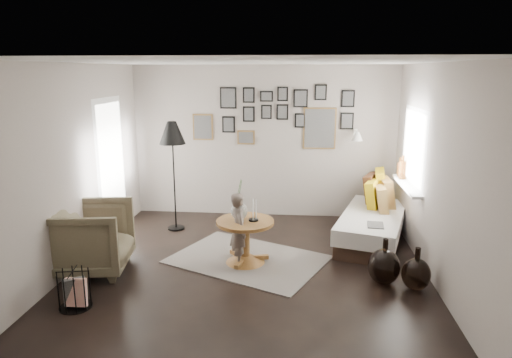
# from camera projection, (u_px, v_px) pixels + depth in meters

# --- Properties ---
(ground) EXTENTS (4.80, 4.80, 0.00)m
(ground) POSITION_uv_depth(u_px,v_px,m) (248.00, 272.00, 5.83)
(ground) COLOR black
(ground) RESTS_ON ground
(wall_back) EXTENTS (4.50, 0.00, 4.50)m
(wall_back) POSITION_uv_depth(u_px,v_px,m) (263.00, 142.00, 7.85)
(wall_back) COLOR gray
(wall_back) RESTS_ON ground
(wall_front) EXTENTS (4.50, 0.00, 4.50)m
(wall_front) POSITION_uv_depth(u_px,v_px,m) (210.00, 247.00, 3.20)
(wall_front) COLOR gray
(wall_front) RESTS_ON ground
(wall_left) EXTENTS (0.00, 4.80, 4.80)m
(wall_left) POSITION_uv_depth(u_px,v_px,m) (70.00, 169.00, 5.73)
(wall_left) COLOR gray
(wall_left) RESTS_ON ground
(wall_right) EXTENTS (0.00, 4.80, 4.80)m
(wall_right) POSITION_uv_depth(u_px,v_px,m) (439.00, 176.00, 5.32)
(wall_right) COLOR gray
(wall_right) RESTS_ON ground
(ceiling) EXTENTS (4.80, 4.80, 0.00)m
(ceiling) POSITION_uv_depth(u_px,v_px,m) (248.00, 62.00, 5.22)
(ceiling) COLOR white
(ceiling) RESTS_ON wall_back
(door_left) EXTENTS (0.00, 2.14, 2.14)m
(door_left) POSITION_uv_depth(u_px,v_px,m) (111.00, 168.00, 6.95)
(door_left) COLOR white
(door_left) RESTS_ON wall_left
(window_right) EXTENTS (0.15, 1.32, 1.30)m
(window_right) POSITION_uv_depth(u_px,v_px,m) (405.00, 180.00, 6.71)
(window_right) COLOR white
(window_right) RESTS_ON wall_right
(gallery_wall) EXTENTS (2.74, 0.03, 1.08)m
(gallery_wall) POSITION_uv_depth(u_px,v_px,m) (280.00, 117.00, 7.70)
(gallery_wall) COLOR brown
(gallery_wall) RESTS_ON wall_back
(wall_sconce) EXTENTS (0.18, 0.36, 0.16)m
(wall_sconce) POSITION_uv_depth(u_px,v_px,m) (357.00, 136.00, 7.41)
(wall_sconce) COLOR white
(wall_sconce) RESTS_ON wall_back
(rug) EXTENTS (2.35, 2.06, 0.01)m
(rug) POSITION_uv_depth(u_px,v_px,m) (248.00, 259.00, 6.19)
(rug) COLOR #B4AA9E
(rug) RESTS_ON ground
(pedestal_table) EXTENTS (0.76, 0.76, 0.60)m
(pedestal_table) POSITION_uv_depth(u_px,v_px,m) (245.00, 243.00, 6.03)
(pedestal_table) COLOR brown
(pedestal_table) RESTS_ON ground
(vase) EXTENTS (0.22, 0.22, 0.54)m
(vase) POSITION_uv_depth(u_px,v_px,m) (239.00, 208.00, 5.94)
(vase) COLOR black
(vase) RESTS_ON pedestal_table
(candles) EXTENTS (0.13, 0.13, 0.28)m
(candles) POSITION_uv_depth(u_px,v_px,m) (253.00, 211.00, 5.91)
(candles) COLOR black
(candles) RESTS_ON pedestal_table
(daybed) EXTENTS (1.34, 2.07, 0.95)m
(daybed) POSITION_uv_depth(u_px,v_px,m) (372.00, 220.00, 6.89)
(daybed) COLOR black
(daybed) RESTS_ON ground
(magazine_on_daybed) EXTENTS (0.24, 0.31, 0.02)m
(magazine_on_daybed) POSITION_uv_depth(u_px,v_px,m) (375.00, 225.00, 6.24)
(magazine_on_daybed) COLOR black
(magazine_on_daybed) RESTS_ON daybed
(armchair) EXTENTS (1.10, 1.07, 0.88)m
(armchair) POSITION_uv_depth(u_px,v_px,m) (90.00, 238.00, 5.76)
(armchair) COLOR brown
(armchair) RESTS_ON ground
(armchair_cushion) EXTENTS (0.44, 0.45, 0.18)m
(armchair_cushion) POSITION_uv_depth(u_px,v_px,m) (92.00, 234.00, 5.80)
(armchair_cushion) COLOR white
(armchair_cushion) RESTS_ON armchair
(floor_lamp) EXTENTS (0.41, 0.41, 1.74)m
(floor_lamp) POSITION_uv_depth(u_px,v_px,m) (172.00, 137.00, 7.05)
(floor_lamp) COLOR black
(floor_lamp) RESTS_ON ground
(magazine_basket) EXTENTS (0.39, 0.39, 0.42)m
(magazine_basket) POSITION_uv_depth(u_px,v_px,m) (74.00, 290.00, 4.91)
(magazine_basket) COLOR black
(magazine_basket) RESTS_ON ground
(demijohn_large) EXTENTS (0.38, 0.38, 0.57)m
(demijohn_large) POSITION_uv_depth(u_px,v_px,m) (384.00, 266.00, 5.45)
(demijohn_large) COLOR black
(demijohn_large) RESTS_ON ground
(demijohn_small) EXTENTS (0.34, 0.34, 0.52)m
(demijohn_small) POSITION_uv_depth(u_px,v_px,m) (416.00, 274.00, 5.31)
(demijohn_small) COLOR black
(demijohn_small) RESTS_ON ground
(child) EXTENTS (0.35, 0.42, 0.98)m
(child) POSITION_uv_depth(u_px,v_px,m) (239.00, 230.00, 5.92)
(child) COLOR #63554E
(child) RESTS_ON ground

